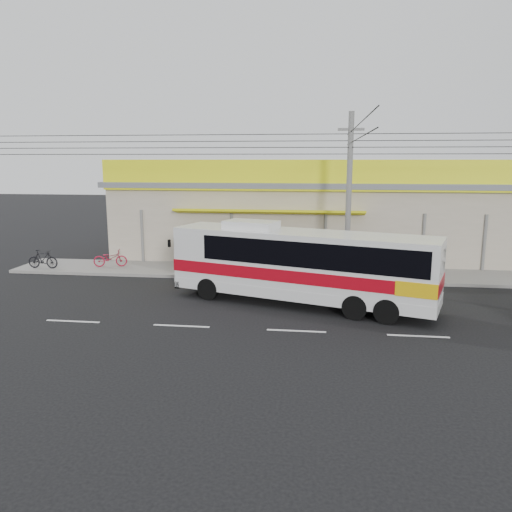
{
  "coord_description": "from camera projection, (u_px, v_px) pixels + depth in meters",
  "views": [
    {
      "loc": [
        0.7,
        -18.62,
        5.71
      ],
      "look_at": [
        -1.96,
        2.0,
        1.68
      ],
      "focal_mm": 35.0,
      "sensor_mm": 36.0,
      "label": 1
    }
  ],
  "objects": [
    {
      "name": "motorbike_red",
      "position": [
        110.0,
        258.0,
        26.23
      ],
      "size": [
        1.83,
        1.0,
        0.91
      ],
      "primitive_type": "imported",
      "rotation": [
        0.0,
        0.0,
        1.81
      ],
      "color": "maroon",
      "rests_on": "sidewalk"
    },
    {
      "name": "lane_markings",
      "position": [
        296.0,
        331.0,
        16.87
      ],
      "size": [
        50.0,
        0.12,
        0.01
      ],
      "primitive_type": null,
      "color": "silver",
      "rests_on": "ground"
    },
    {
      "name": "ground",
      "position": [
        299.0,
        309.0,
        19.3
      ],
      "size": [
        120.0,
        120.0,
        0.0
      ],
      "primitive_type": "plane",
      "color": "black",
      "rests_on": "ground"
    },
    {
      "name": "motorbike_dark",
      "position": [
        43.0,
        259.0,
        25.82
      ],
      "size": [
        1.61,
        0.46,
        0.97
      ],
      "primitive_type": "imported",
      "rotation": [
        0.0,
        0.0,
        1.57
      ],
      "color": "black",
      "rests_on": "sidewalk"
    },
    {
      "name": "sidewalk",
      "position": [
        305.0,
        273.0,
        25.13
      ],
      "size": [
        30.0,
        3.2,
        0.15
      ],
      "primitive_type": "cube",
      "color": "gray",
      "rests_on": "ground"
    },
    {
      "name": "storefront_building",
      "position": [
        308.0,
        217.0,
        30.1
      ],
      "size": [
        22.6,
        9.2,
        5.7
      ],
      "color": "#AA9F89",
      "rests_on": "ground"
    },
    {
      "name": "utility_pole",
      "position": [
        351.0,
        143.0,
        22.21
      ],
      "size": [
        34.0,
        14.0,
        7.8
      ],
      "color": "#5E5E5C",
      "rests_on": "ground"
    },
    {
      "name": "coach_bus",
      "position": [
        305.0,
        262.0,
        19.6
      ],
      "size": [
        10.73,
        5.39,
        3.25
      ],
      "rotation": [
        0.0,
        0.0,
        -0.31
      ],
      "color": "silver",
      "rests_on": "ground"
    }
  ]
}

